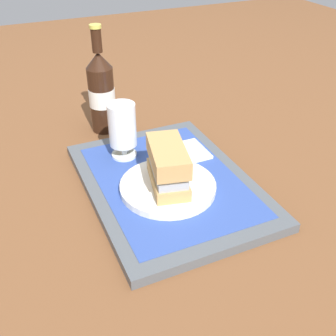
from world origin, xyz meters
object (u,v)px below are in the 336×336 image
Objects in this scene: sandwich at (168,165)px; beer_bottle at (101,92)px; plate at (168,187)px; beer_glass at (122,129)px.

beer_bottle is (0.33, 0.03, 0.03)m from sandwich.
plate is 0.05m from sandwich.
sandwich is (0.00, -0.00, 0.05)m from plate.
plate is 1.35× the size of sandwich.
sandwich is 1.13× the size of beer_glass.
plate is at bearing -174.87° from beer_bottle.
beer_glass is at bearing 177.73° from beer_bottle.
beer_glass is 0.47× the size of beer_bottle.
plate is at bearing -166.66° from beer_glass.
beer_bottle is at bearing -2.27° from beer_glass.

